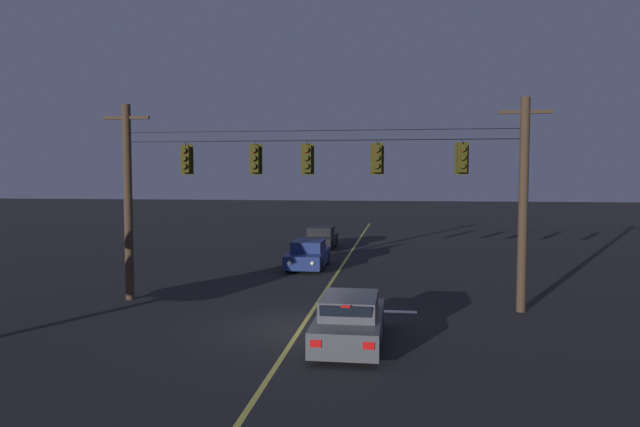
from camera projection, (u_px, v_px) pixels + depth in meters
name	position (u px, v px, depth m)	size (l,w,h in m)	color
ground_plane	(301.00, 329.00, 17.74)	(180.00, 180.00, 0.00)	black
lane_centre_stripe	(335.00, 276.00, 26.90)	(0.14, 60.00, 0.01)	#D1C64C
stop_bar_paint	(368.00, 311.00, 20.11)	(3.40, 0.36, 0.01)	silver
signal_span_assembly	(316.00, 200.00, 20.72)	(16.13, 0.32, 7.36)	#423021
traffic_light_leftmost	(186.00, 159.00, 21.28)	(0.48, 0.41, 1.22)	black
traffic_light_left_inner	(255.00, 159.00, 20.92)	(0.48, 0.41, 1.22)	black
traffic_light_centre	(307.00, 159.00, 20.65)	(0.48, 0.41, 1.22)	black
traffic_light_right_inner	(377.00, 159.00, 20.30)	(0.48, 0.41, 1.22)	black
traffic_light_rightmost	(462.00, 158.00, 19.89)	(0.48, 0.41, 1.22)	black
car_waiting_near_lane	(350.00, 321.00, 16.11)	(1.80, 4.33, 1.39)	#4C4C51
car_oncoming_lead	(308.00, 255.00, 29.45)	(1.80, 4.42, 1.39)	navy
car_oncoming_trailing	(321.00, 238.00, 37.24)	(1.80, 4.42, 1.39)	black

